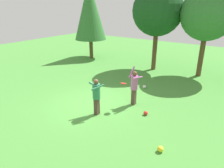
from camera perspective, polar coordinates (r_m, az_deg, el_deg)
ground_plane at (r=10.33m, az=-5.62°, el=-5.69°), size 40.00×40.00×0.00m
person_thrower at (r=9.93m, az=6.25°, el=-0.26°), size 0.60×0.61×1.92m
person_catcher at (r=9.00m, az=-4.39°, el=-2.81°), size 0.70×0.73×1.69m
frisbee at (r=9.39m, az=3.25°, el=0.15°), size 0.28×0.28×0.08m
ball_yellow at (r=7.44m, az=13.41°, el=-17.30°), size 0.22×0.22×0.22m
ball_white at (r=12.31m, az=9.05°, el=-0.76°), size 0.20×0.20×0.20m
ball_red at (r=9.43m, az=9.40°, el=-8.03°), size 0.20×0.20×0.20m
tree_center at (r=15.46m, az=12.66°, el=19.34°), size 3.54×3.54×6.05m
tree_right at (r=14.88m, az=25.33°, el=17.35°), size 3.44×3.44×5.87m
tree_far_left at (r=18.93m, az=-6.24°, el=19.79°), size 2.81×2.81×6.71m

